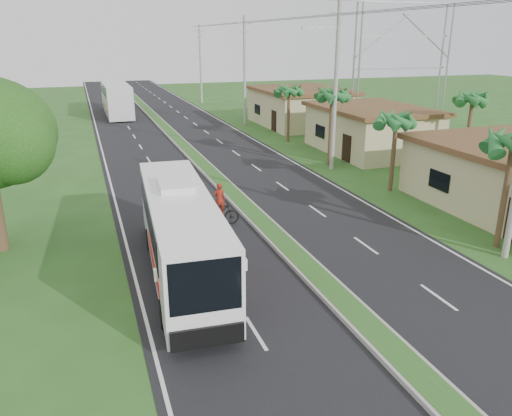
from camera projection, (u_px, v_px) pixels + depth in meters
name	position (u px, v px, depth m)	size (l,w,h in m)	color
ground	(353.00, 314.00, 16.94)	(180.00, 180.00, 0.00)	#2B521E
road_asphalt	(209.00, 172.00, 34.80)	(14.00, 160.00, 0.02)	black
median_strip	(209.00, 171.00, 34.77)	(1.20, 160.00, 0.18)	gray
lane_edge_left	(110.00, 181.00, 32.71)	(0.12, 160.00, 0.01)	silver
lane_edge_right	(297.00, 164.00, 36.88)	(0.12, 160.00, 0.01)	silver
shop_mid	(370.00, 129.00, 40.34)	(7.60, 10.60, 3.67)	tan
shop_far	(300.00, 107.00, 52.82)	(8.60, 11.60, 3.82)	tan
palm_verge_b	(396.00, 119.00, 29.16)	(2.40, 2.40, 5.05)	#473321
palm_verge_c	(332.00, 94.00, 34.98)	(2.40, 2.40, 5.85)	#473321
palm_verge_d	(289.00, 90.00, 43.36)	(2.40, 2.40, 5.25)	#473321
palm_behind_shop	(473.00, 98.00, 34.18)	(2.40, 2.40, 5.65)	#473321
utility_pole_b	(336.00, 79.00, 33.62)	(3.20, 0.28, 12.00)	gray
utility_pole_c	(245.00, 70.00, 51.67)	(1.60, 0.28, 11.00)	gray
utility_pole_d	(200.00, 63.00, 69.61)	(1.60, 0.28, 10.50)	gray
billboard_lattice	(402.00, 60.00, 48.36)	(10.18, 1.18, 12.07)	gray
coach_bus_main	(181.00, 229.00, 19.11)	(3.04, 11.22, 3.59)	white
coach_bus_far	(116.00, 97.00, 59.57)	(2.83, 12.76, 3.72)	silver
motorcyclist	(220.00, 210.00, 24.80)	(2.00, 0.95, 2.17)	black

